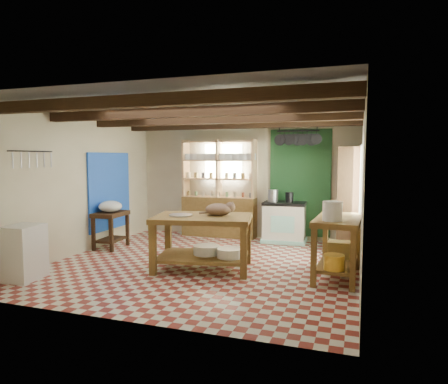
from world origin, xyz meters
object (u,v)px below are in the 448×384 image
(cat, at_px, (219,210))
(white_cabinet, at_px, (24,252))
(prep_table, at_px, (111,230))
(right_counter, at_px, (338,248))
(stove, at_px, (284,222))
(work_table, at_px, (203,242))

(cat, bearing_deg, white_cabinet, -171.43)
(prep_table, xyz_separation_m, right_counter, (4.38, -0.59, 0.10))
(prep_table, xyz_separation_m, cat, (2.53, -0.71, 0.61))
(prep_table, distance_m, cat, 2.70)
(white_cabinet, xyz_separation_m, cat, (2.55, 1.45, 0.56))
(stove, height_order, cat, cat)
(work_table, relative_size, prep_table, 2.13)
(work_table, height_order, prep_table, work_table)
(stove, bearing_deg, cat, -107.96)
(stove, height_order, white_cabinet, stove)
(prep_table, height_order, white_cabinet, white_cabinet)
(work_table, distance_m, cat, 0.59)
(stove, xyz_separation_m, right_counter, (1.20, -2.23, 0.03))
(prep_table, distance_m, right_counter, 4.42)
(work_table, bearing_deg, prep_table, 149.44)
(stove, xyz_separation_m, prep_table, (-3.18, -1.63, -0.07))
(work_table, xyz_separation_m, right_counter, (2.09, 0.21, 0.02))
(work_table, xyz_separation_m, cat, (0.24, 0.10, 0.53))
(right_counter, bearing_deg, white_cabinet, -157.18)
(work_table, xyz_separation_m, prep_table, (-2.29, 0.81, -0.07))
(work_table, bearing_deg, cat, 11.31)
(prep_table, bearing_deg, cat, -19.25)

